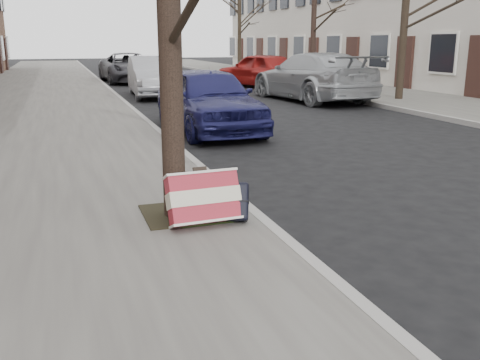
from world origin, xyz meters
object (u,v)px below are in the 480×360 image
object	(u,v)px
car_near_mid	(153,76)
car_near_front	(208,99)
suitcase_red	(204,198)
suitcase_navy	(222,201)

from	to	relation	value
car_near_mid	car_near_front	bearing A→B (deg)	-88.25
suitcase_red	car_near_front	bearing A→B (deg)	70.86
suitcase_red	car_near_mid	xyz separation A→B (m)	(1.92, 14.14, 0.31)
suitcase_navy	car_near_mid	distance (m)	14.21
suitcase_red	suitcase_navy	xyz separation A→B (m)	(0.20, 0.04, -0.06)
suitcase_red	car_near_mid	bearing A→B (deg)	78.95
suitcase_navy	car_near_front	size ratio (longest dim) A/B	0.13
suitcase_red	suitcase_navy	bearing A→B (deg)	8.40
suitcase_navy	car_near_mid	size ratio (longest dim) A/B	0.13
suitcase_navy	car_near_front	distance (m)	6.37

